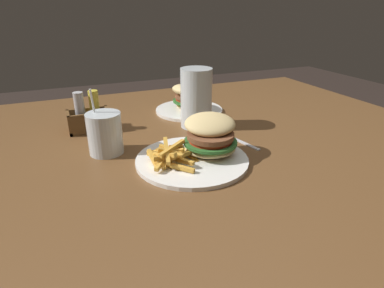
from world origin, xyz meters
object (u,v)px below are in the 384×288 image
at_px(beer_glass, 196,99).
at_px(juice_glass, 105,135).
at_px(meal_plate_near, 201,146).
at_px(condiment_caddy, 89,118).
at_px(spoon, 221,131).
at_px(meal_plate_far, 188,102).

bearing_deg(beer_glass, juice_glass, -162.82).
relative_size(meal_plate_near, beer_glass, 1.52).
bearing_deg(beer_glass, meal_plate_near, -110.20).
distance_m(meal_plate_near, juice_glass, 0.24).
xyz_separation_m(meal_plate_near, beer_glass, (0.08, 0.21, 0.05)).
xyz_separation_m(beer_glass, condiment_caddy, (-0.31, 0.09, -0.05)).
relative_size(juice_glass, spoon, 0.88).
relative_size(beer_glass, juice_glass, 1.08).
xyz_separation_m(juice_glass, condiment_caddy, (-0.02, 0.18, -0.01)).
relative_size(spoon, meal_plate_far, 0.80).
bearing_deg(meal_plate_near, beer_glass, 69.80).
height_order(spoon, condiment_caddy, condiment_caddy).
height_order(beer_glass, condiment_caddy, beer_glass).
xyz_separation_m(beer_glass, juice_glass, (-0.29, -0.09, -0.04)).
bearing_deg(meal_plate_far, juice_glass, -143.93).
xyz_separation_m(meal_plate_near, condiment_caddy, (-0.23, 0.30, 0.00)).
xyz_separation_m(spoon, condiment_caddy, (-0.35, 0.17, 0.03)).
xyz_separation_m(beer_glass, meal_plate_far, (0.03, 0.14, -0.05)).
bearing_deg(condiment_caddy, juice_glass, -83.11).
xyz_separation_m(meal_plate_near, meal_plate_far, (0.11, 0.36, -0.00)).
bearing_deg(meal_plate_near, meal_plate_far, 72.79).
distance_m(juice_glass, spoon, 0.33).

